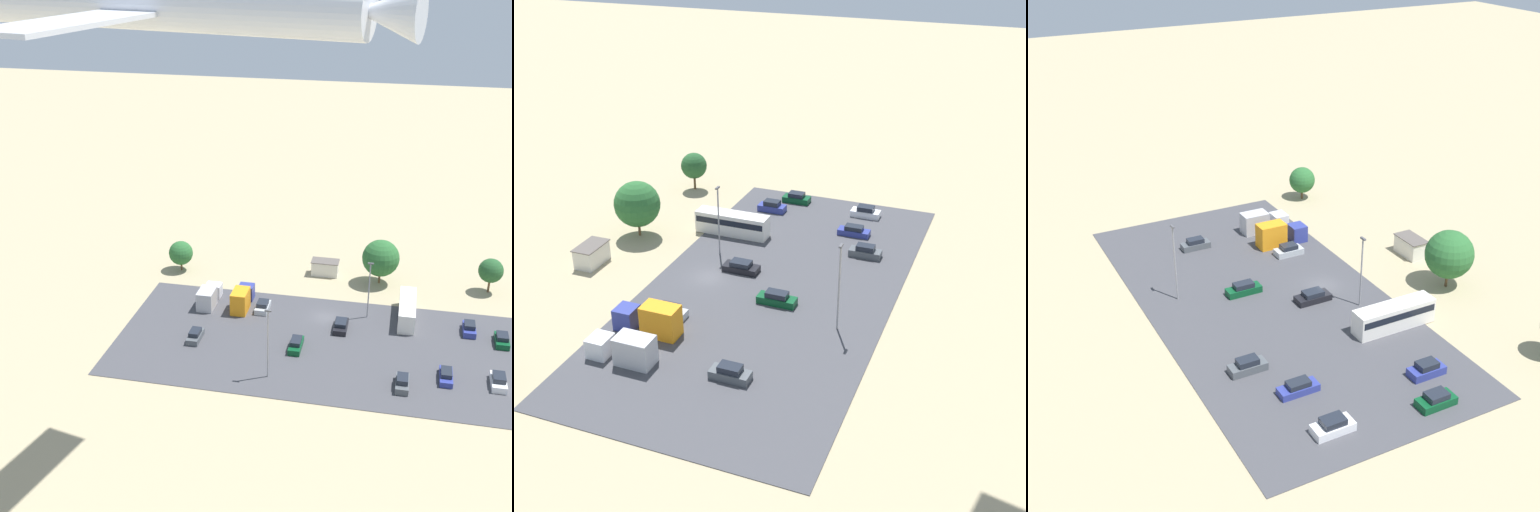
# 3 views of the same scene
# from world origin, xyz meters

# --- Properties ---
(ground_plane) EXTENTS (400.00, 400.00, 0.00)m
(ground_plane) POSITION_xyz_m (0.00, 0.00, 0.00)
(ground_plane) COLOR tan
(parking_lot_surface) EXTENTS (59.31, 29.08, 0.08)m
(parking_lot_surface) POSITION_xyz_m (0.00, 8.41, 0.04)
(parking_lot_surface) COLOR #424247
(parking_lot_surface) RESTS_ON ground
(shed_building) EXTENTS (4.83, 2.82, 2.66)m
(shed_building) POSITION_xyz_m (2.09, -15.65, 1.34)
(shed_building) COLOR silver
(shed_building) RESTS_ON ground
(bus) EXTENTS (2.56, 10.33, 3.08)m
(bus) POSITION_xyz_m (-12.48, -2.34, 1.74)
(bus) COLOR silver
(bus) RESTS_ON ground
(parked_car_0) EXTENTS (1.99, 4.55, 1.43)m
(parked_car_0) POSITION_xyz_m (-2.78, 3.11, 0.67)
(parked_car_0) COLOR black
(parked_car_0) RESTS_ON ground
(parked_car_1) EXTENTS (2.00, 4.03, 1.53)m
(parked_car_1) POSITION_xyz_m (10.10, -0.24, 0.72)
(parked_car_1) COLOR #ADB2B7
(parked_car_1) RESTS_ON ground
(parked_car_2) EXTENTS (1.86, 4.06, 1.65)m
(parked_car_2) POSITION_xyz_m (-21.85, -0.02, 0.77)
(parked_car_2) COLOR navy
(parked_car_2) RESTS_ON ground
(parked_car_3) EXTENTS (1.72, 4.38, 1.42)m
(parked_car_3) POSITION_xyz_m (-18.15, 13.61, 0.67)
(parked_car_3) COLOR navy
(parked_car_3) RESTS_ON ground
(parked_car_4) EXTENTS (1.93, 4.12, 1.54)m
(parked_car_4) POSITION_xyz_m (-26.39, 2.28, 0.72)
(parked_car_4) COLOR #0C4723
(parked_car_4) RESTS_ON ground
(parked_car_5) EXTENTS (1.74, 4.18, 1.63)m
(parked_car_5) POSITION_xyz_m (-12.41, 16.69, 0.76)
(parked_car_5) COLOR #4C5156
(parked_car_5) RESTS_ON ground
(parked_car_6) EXTENTS (1.72, 4.59, 1.56)m
(parked_car_6) POSITION_xyz_m (2.97, 10.09, 0.73)
(parked_car_6) COLOR #0C4723
(parked_car_6) RESTS_ON ground
(parked_car_7) EXTENTS (1.95, 4.22, 1.61)m
(parked_car_7) POSITION_xyz_m (-24.95, 13.53, 0.75)
(parked_car_7) COLOR silver
(parked_car_7) RESTS_ON ground
(parked_car_8) EXTENTS (1.75, 4.12, 1.58)m
(parked_car_8) POSITION_xyz_m (18.00, 10.85, 0.74)
(parked_car_8) COLOR #4C5156
(parked_car_8) RESTS_ON ground
(parked_truck_0) EXTENTS (2.54, 7.19, 3.09)m
(parked_truck_0) POSITION_xyz_m (19.08, -0.34, 1.49)
(parked_truck_0) COLOR silver
(parked_truck_0) RESTS_ON ground
(parked_truck_1) EXTENTS (2.45, 7.41, 3.54)m
(parked_truck_1) POSITION_xyz_m (13.54, -0.43, 1.70)
(parked_truck_1) COLOR navy
(parked_truck_1) RESTS_ON ground
(tree_near_shed) EXTENTS (4.11, 4.11, 6.03)m
(tree_near_shed) POSITION_xyz_m (-25.70, -14.79, 3.96)
(tree_near_shed) COLOR brown
(tree_near_shed) RESTS_ON ground
(tree_apron_mid) EXTENTS (6.35, 6.35, 7.89)m
(tree_apron_mid) POSITION_xyz_m (-7.51, -14.31, 4.71)
(tree_apron_mid) COLOR brown
(tree_apron_mid) RESTS_ON ground
(tree_apron_far) EXTENTS (4.30, 4.30, 5.48)m
(tree_apron_far) POSITION_xyz_m (27.49, -11.99, 3.32)
(tree_apron_far) COLOR brown
(tree_apron_far) RESTS_ON ground
(light_pole_lot_centre) EXTENTS (0.90, 0.28, 9.36)m
(light_pole_lot_centre) POSITION_xyz_m (-6.42, -1.54, 5.20)
(light_pole_lot_centre) COLOR gray
(light_pole_lot_centre) RESTS_ON ground
(light_pole_lot_edge) EXTENTS (0.90, 0.28, 10.27)m
(light_pole_lot_edge) POSITION_xyz_m (5.54, 18.12, 5.66)
(light_pole_lot_edge) COLOR gray
(light_pole_lot_edge) RESTS_ON ground
(airplane) EXTENTS (41.04, 34.06, 9.88)m
(airplane) POSITION_xyz_m (9.73, 41.89, 50.01)
(airplane) COLOR silver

